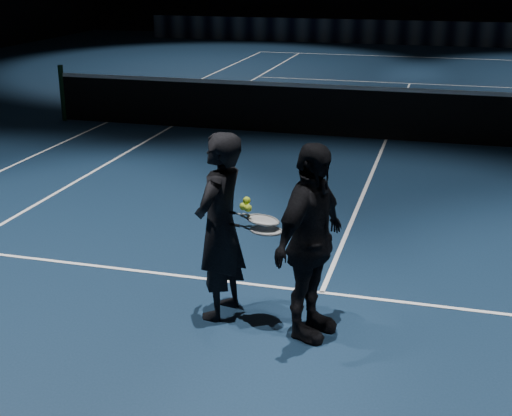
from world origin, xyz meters
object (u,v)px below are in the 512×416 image
(racket_lower, at_px, (266,230))
(tennis_balls, at_px, (246,205))
(player_b, at_px, (310,243))
(player_a, at_px, (220,227))
(racket_upper, at_px, (263,220))

(racket_lower, relative_size, tennis_balls, 5.67)
(player_b, distance_m, tennis_balls, 0.64)
(player_a, distance_m, tennis_balls, 0.35)
(racket_upper, xyz_separation_m, tennis_balls, (-0.15, -0.01, 0.12))
(player_b, bearing_deg, racket_lower, 97.56)
(racket_upper, height_order, tennis_balls, tennis_balls)
(racket_upper, distance_m, tennis_balls, 0.19)
(racket_upper, bearing_deg, player_b, -9.08)
(player_b, bearing_deg, racket_upper, 92.48)
(racket_upper, bearing_deg, racket_lower, -42.66)
(player_b, relative_size, racket_lower, 2.49)
(racket_upper, bearing_deg, player_a, -178.29)
(tennis_balls, bearing_deg, racket_upper, 2.82)
(player_b, distance_m, racket_upper, 0.47)
(player_a, bearing_deg, player_b, 90.18)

